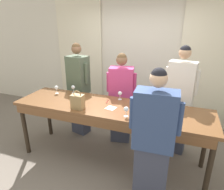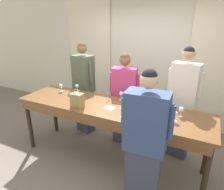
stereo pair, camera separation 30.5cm
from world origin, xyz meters
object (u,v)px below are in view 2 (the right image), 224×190
object	(u,v)px
wine_glass_center_mid	(121,94)
guest_cream_sweater	(182,104)
wine_glass_center_left	(61,86)
tasting_bar	(109,112)
wine_glass_front_right	(123,110)
host_pouring	(145,146)
wine_glass_center_right	(77,86)
wine_glass_front_mid	(181,110)
handbag	(77,100)
wine_bottle	(150,111)
guest_olive_jacket	(84,89)
guest_pink_top	(124,100)
wine_glass_front_left	(175,114)

from	to	relation	value
wine_glass_center_mid	guest_cream_sweater	bearing A→B (deg)	19.20
wine_glass_center_left	guest_cream_sweater	size ratio (longest dim) A/B	0.08
tasting_bar	wine_glass_center_left	world-z (taller)	wine_glass_center_left
wine_glass_front_right	host_pouring	world-z (taller)	host_pouring
wine_glass_center_right	host_pouring	distance (m)	1.85
wine_glass_front_mid	wine_glass_center_left	size ratio (longest dim) A/B	1.00
guest_cream_sweater	host_pouring	world-z (taller)	guest_cream_sweater
handbag	wine_glass_center_left	xyz separation A→B (m)	(-0.67, 0.44, -0.01)
wine_glass_center_left	host_pouring	bearing A→B (deg)	-24.13
wine_bottle	guest_cream_sweater	distance (m)	0.83
tasting_bar	wine_glass_center_left	bearing A→B (deg)	168.60
wine_glass_front_right	guest_olive_jacket	bearing A→B (deg)	144.15
tasting_bar	guest_pink_top	distance (m)	0.65
wine_bottle	guest_pink_top	xyz separation A→B (m)	(-0.69, 0.75, -0.24)
wine_glass_center_mid	guest_olive_jacket	xyz separation A→B (m)	(-0.94, 0.32, -0.16)
wine_bottle	guest_olive_jacket	size ratio (longest dim) A/B	0.17
wine_glass_front_left	guest_cream_sweater	distance (m)	0.70
wine_bottle	guest_pink_top	distance (m)	1.05
wine_glass_front_left	wine_glass_center_right	bearing A→B (deg)	168.07
wine_bottle	wine_glass_center_left	distance (m)	1.78
tasting_bar	wine_bottle	bearing A→B (deg)	-9.14
wine_glass_front_right	guest_cream_sweater	xyz separation A→B (m)	(0.65, 0.87, -0.13)
wine_bottle	guest_pink_top	bearing A→B (deg)	132.24
tasting_bar	wine_glass_center_right	bearing A→B (deg)	157.51
wine_glass_front_left	wine_glass_center_left	bearing A→B (deg)	172.85
guest_cream_sweater	wine_glass_front_mid	bearing A→B (deg)	-84.42
wine_glass_center_right	host_pouring	bearing A→B (deg)	-30.96
tasting_bar	guest_pink_top	world-z (taller)	guest_pink_top
wine_glass_front_right	wine_glass_center_left	size ratio (longest dim) A/B	1.00
wine_glass_center_mid	host_pouring	bearing A→B (deg)	-53.16
wine_bottle	host_pouring	xyz separation A→B (m)	(0.09, -0.50, -0.20)
wine_glass_front_left	guest_pink_top	xyz separation A→B (m)	(-0.99, 0.69, -0.23)
guest_pink_top	wine_glass_front_right	bearing A→B (deg)	-68.41
wine_glass_center_left	host_pouring	world-z (taller)	host_pouring
tasting_bar	guest_cream_sweater	bearing A→B (deg)	33.63
wine_glass_front_right	guest_cream_sweater	size ratio (longest dim) A/B	0.08
tasting_bar	guest_olive_jacket	size ratio (longest dim) A/B	1.65
wine_glass_front_right	guest_olive_jacket	distance (m)	1.50
wine_glass_front_mid	guest_cream_sweater	distance (m)	0.53
wine_glass_front_mid	wine_glass_center_left	distance (m)	2.11
wine_glass_center_mid	guest_cream_sweater	world-z (taller)	guest_cream_sweater
handbag	host_pouring	size ratio (longest dim) A/B	0.16
tasting_bar	handbag	xyz separation A→B (m)	(-0.41, -0.22, 0.21)
handbag	host_pouring	world-z (taller)	host_pouring
wine_glass_front_left	wine_glass_front_right	world-z (taller)	same
wine_bottle	host_pouring	size ratio (longest dim) A/B	0.18
guest_olive_jacket	guest_cream_sweater	xyz separation A→B (m)	(1.86, 0.00, 0.03)
handbag	host_pouring	bearing A→B (deg)	-18.11
tasting_bar	guest_cream_sweater	xyz separation A→B (m)	(0.97, 0.65, 0.07)
wine_glass_front_mid	guest_olive_jacket	world-z (taller)	guest_olive_jacket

